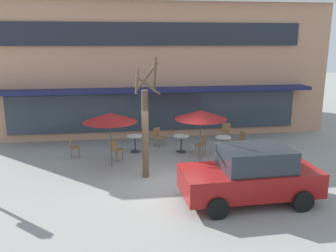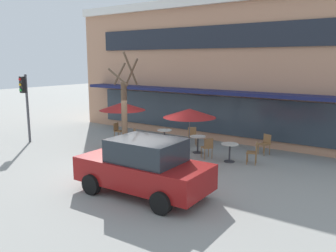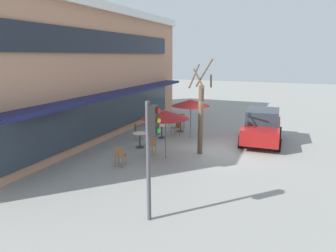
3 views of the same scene
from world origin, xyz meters
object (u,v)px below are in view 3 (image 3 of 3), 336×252
object	(u,v)px
cafe_chair_1	(176,127)
cafe_chair_2	(151,144)
cafe_table_by_tree	(181,123)
cafe_chair_0	(138,131)
street_tree	(201,114)
parked_sedan	(262,126)
patio_umbrella_cream_folded	(165,115)
cafe_table_streetside	(140,138)
cafe_chair_3	(156,118)
patio_umbrella_green_folded	(191,103)
traffic_light_pole	(151,142)
cafe_table_near_wall	(162,129)
cafe_chair_5	(120,154)
cafe_chair_4	(182,120)

from	to	relation	value
cafe_chair_1	cafe_chair_2	bearing A→B (deg)	-177.35
cafe_table_by_tree	cafe_chair_0	bearing A→B (deg)	150.88
street_tree	parked_sedan	bearing A→B (deg)	-39.32
patio_umbrella_cream_folded	cafe_chair_0	distance (m)	3.67
cafe_table_streetside	cafe_chair_3	bearing A→B (deg)	14.56
patio_umbrella_green_folded	cafe_chair_1	distance (m)	1.80
cafe_table_streetside	cafe_chair_2	xyz separation A→B (m)	(-0.87, -1.05, 0.01)
patio_umbrella_cream_folded	street_tree	bearing A→B (deg)	-44.09
patio_umbrella_green_folded	traffic_light_pole	bearing A→B (deg)	-168.78
cafe_chair_2	street_tree	xyz separation A→B (m)	(1.12, -2.02, 1.37)
cafe_chair_1	street_tree	bearing A→B (deg)	-140.17
cafe_chair_3	parked_sedan	bearing A→B (deg)	-100.95
patio_umbrella_green_folded	cafe_chair_3	size ratio (longest dim) A/B	2.47
cafe_table_near_wall	cafe_chair_5	xyz separation A→B (m)	(-4.72, -0.16, 0.01)
cafe_chair_1	cafe_table_streetside	bearing A→B (deg)	163.05
cafe_table_by_tree	parked_sedan	world-z (taller)	parked_sedan
traffic_light_pole	parked_sedan	bearing A→B (deg)	-12.46
cafe_chair_0	cafe_chair_4	distance (m)	3.83
patio_umbrella_green_folded	cafe_chair_2	distance (m)	3.82
cafe_table_streetside	cafe_chair_1	distance (m)	3.01
parked_sedan	street_tree	size ratio (longest dim) A/B	0.97
cafe_chair_5	street_tree	bearing A→B (deg)	-41.76
cafe_table_by_tree	patio_umbrella_green_folded	size ratio (longest dim) A/B	0.35
patio_umbrella_green_folded	cafe_chair_2	size ratio (longest dim) A/B	2.47
patio_umbrella_green_folded	parked_sedan	world-z (taller)	patio_umbrella_green_folded
cafe_table_streetside	cafe_chair_0	xyz separation A→B (m)	(1.14, 0.73, 0.01)
cafe_table_by_tree	traffic_light_pole	size ratio (longest dim) A/B	0.22
cafe_chair_4	cafe_chair_3	bearing A→B (deg)	95.41
cafe_chair_3	cafe_chair_2	bearing A→B (deg)	-157.67
cafe_table_by_tree	cafe_chair_4	xyz separation A→B (m)	(0.91, 0.27, 0.01)
cafe_chair_0	traffic_light_pole	xyz separation A→B (m)	(-7.10, -4.25, 1.77)
cafe_chair_5	parked_sedan	size ratio (longest dim) A/B	0.21
patio_umbrella_cream_folded	cafe_chair_0	bearing A→B (deg)	49.99
cafe_table_near_wall	cafe_chair_2	bearing A→B (deg)	-165.68
cafe_chair_0	cafe_table_streetside	bearing A→B (deg)	-147.10
cafe_table_streetside	street_tree	world-z (taller)	street_tree
cafe_chair_4	cafe_chair_1	bearing A→B (deg)	-168.82
cafe_chair_2	patio_umbrella_cream_folded	bearing A→B (deg)	-101.05
cafe_table_near_wall	patio_umbrella_green_folded	distance (m)	2.20
patio_umbrella_cream_folded	cafe_chair_5	distance (m)	2.61
cafe_chair_1	cafe_chair_4	xyz separation A→B (m)	(1.88, 0.37, 0.00)
cafe_chair_1	street_tree	xyz separation A→B (m)	(-2.63, -2.19, 1.37)
cafe_chair_2	street_tree	world-z (taller)	street_tree
parked_sedan	cafe_chair_1	bearing A→B (deg)	95.08
patio_umbrella_cream_folded	street_tree	xyz separation A→B (m)	(1.27, -1.23, -0.13)
cafe_table_near_wall	cafe_chair_0	size ratio (longest dim) A/B	0.85
cafe_table_by_tree	cafe_chair_3	distance (m)	2.11
cafe_table_streetside	patio_umbrella_cream_folded	bearing A→B (deg)	-119.08
cafe_table_near_wall	cafe_chair_2	world-z (taller)	cafe_chair_2
cafe_chair_3	cafe_table_by_tree	bearing A→B (deg)	-110.91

